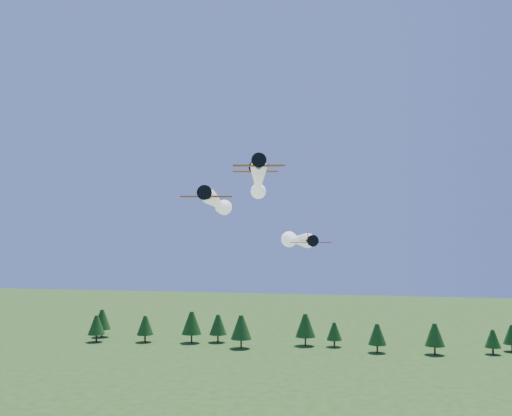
% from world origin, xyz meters
% --- Properties ---
extents(plane_lead, '(16.10, 57.19, 3.70)m').
position_xyz_m(plane_lead, '(-4.61, 22.54, 49.85)').
color(plane_lead, black).
rests_on(plane_lead, ground).
extents(plane_left, '(14.87, 49.85, 3.70)m').
position_xyz_m(plane_left, '(-13.57, 24.54, 45.82)').
color(plane_left, black).
rests_on(plane_left, ground).
extents(plane_right, '(13.94, 43.08, 3.70)m').
position_xyz_m(plane_right, '(2.57, 26.65, 38.34)').
color(plane_right, black).
rests_on(plane_right, ground).
extents(plane_slot, '(8.11, 8.90, 2.83)m').
position_xyz_m(plane_slot, '(-2.17, 7.36, 50.85)').
color(plane_slot, black).
rests_on(plane_slot, ground).
extents(treeline, '(172.97, 19.09, 11.50)m').
position_xyz_m(treeline, '(-9.88, 110.89, 6.68)').
color(treeline, '#382314').
rests_on(treeline, ground).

